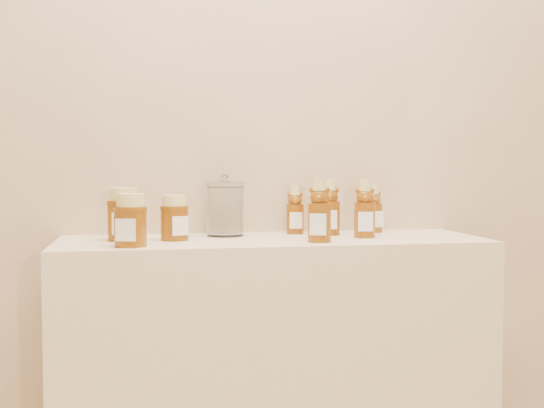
{
  "coord_description": "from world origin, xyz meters",
  "views": [
    {
      "loc": [
        -0.36,
        -0.33,
        1.1
      ],
      "look_at": [
        -0.01,
        1.52,
        1.0
      ],
      "focal_mm": 45.0,
      "sensor_mm": 36.0,
      "label": 1
    }
  ],
  "objects": [
    {
      "name": "glass_canister",
      "position": [
        -0.12,
        1.65,
        0.99
      ],
      "size": [
        0.15,
        0.15,
        0.18
      ],
      "primitive_type": null,
      "rotation": [
        0.0,
        0.0,
        -0.35
      ],
      "color": "white",
      "rests_on": "display_table"
    },
    {
      "name": "honey_jar_back",
      "position": [
        -0.28,
        1.56,
        0.96
      ],
      "size": [
        0.1,
        0.1,
        0.13
      ],
      "primitive_type": null,
      "rotation": [
        0.0,
        0.0,
        0.38
      ],
      "color": "#643107",
      "rests_on": "display_table"
    },
    {
      "name": "bear_bottle_back_left",
      "position": [
        0.09,
        1.68,
        0.98
      ],
      "size": [
        0.06,
        0.06,
        0.17
      ],
      "primitive_type": null,
      "rotation": [
        0.0,
        0.0,
        -0.12
      ],
      "color": "#643107",
      "rests_on": "display_table"
    },
    {
      "name": "wall_back",
      "position": [
        0.0,
        1.75,
        1.35
      ],
      "size": [
        3.5,
        0.02,
        2.7
      ],
      "primitive_type": "cube",
      "color": "tan",
      "rests_on": "ground"
    },
    {
      "name": "bear_bottle_front_left",
      "position": [
        0.11,
        1.45,
        1.0
      ],
      "size": [
        0.09,
        0.09,
        0.2
      ],
      "primitive_type": null,
      "rotation": [
        0.0,
        0.0,
        -0.37
      ],
      "color": "#643107",
      "rests_on": "display_table"
    },
    {
      "name": "honey_jar_front",
      "position": [
        -0.39,
        1.43,
        0.97
      ],
      "size": [
        0.11,
        0.11,
        0.14
      ],
      "primitive_type": null,
      "rotation": [
        0.0,
        0.0,
        -0.27
      ],
      "color": "#643107",
      "rests_on": "display_table"
    },
    {
      "name": "bear_bottle_back_right",
      "position": [
        0.34,
        1.68,
        0.98
      ],
      "size": [
        0.07,
        0.07,
        0.17
      ],
      "primitive_type": null,
      "rotation": [
        0.0,
        0.0,
        0.19
      ],
      "color": "#643107",
      "rests_on": "display_table"
    },
    {
      "name": "bear_bottle_back_mid",
      "position": [
        0.19,
        1.62,
        0.99
      ],
      "size": [
        0.08,
        0.08,
        0.19
      ],
      "primitive_type": null,
      "rotation": [
        0.0,
        0.0,
        -0.26
      ],
      "color": "#643107",
      "rests_on": "display_table"
    },
    {
      "name": "bear_bottle_front_right",
      "position": [
        0.27,
        1.54,
        0.99
      ],
      "size": [
        0.08,
        0.08,
        0.19
      ],
      "primitive_type": null,
      "rotation": [
        0.0,
        0.0,
        -0.23
      ],
      "color": "#643107",
      "rests_on": "display_table"
    },
    {
      "name": "honey_jar_left",
      "position": [
        -0.41,
        1.59,
        0.97
      ],
      "size": [
        0.1,
        0.1,
        0.15
      ],
      "primitive_type": null,
      "rotation": [
        0.0,
        0.0,
        -0.07
      ],
      "color": "#643107",
      "rests_on": "display_table"
    },
    {
      "name": "display_table",
      "position": [
        0.0,
        1.55,
        0.45
      ],
      "size": [
        1.2,
        0.4,
        0.9
      ],
      "primitive_type": "cube",
      "color": "beige",
      "rests_on": "ground"
    }
  ]
}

